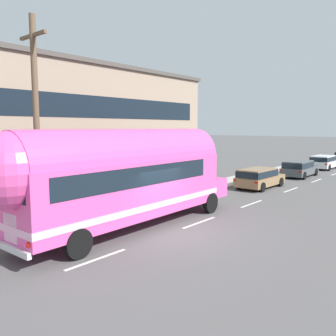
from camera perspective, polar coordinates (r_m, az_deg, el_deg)
The scene contains 9 objects.
ground_plane at distance 14.28m, azimuth 0.40°, elevation -10.46°, with size 300.00×300.00×0.00m, color #565454.
lane_markings at distance 26.39m, azimuth 14.58°, elevation -2.73°, with size 3.59×80.00×0.01m.
sidewalk_slab at distance 24.83m, azimuth 6.88°, elevation -2.98°, with size 2.41×90.00×0.15m, color #ADA89E.
roadside_building at distance 24.11m, azimuth -17.23°, elevation 5.69°, with size 9.62×18.29×7.84m.
utility_pole at distance 14.94m, azimuth -20.52°, elevation 7.09°, with size 1.80×0.24×8.50m.
painted_bus at distance 14.18m, azimuth -7.75°, elevation -1.11°, with size 2.74×12.39×4.12m.
car_lead at distance 25.06m, azimuth 14.49°, elevation -1.39°, with size 1.94×4.36×1.37m.
car_second at distance 31.78m, azimuth 20.44°, elevation 0.05°, with size 2.03×4.64×1.37m.
car_third at distance 38.63m, azimuth 23.86°, elevation 1.00°, with size 1.93×4.26×1.37m.
Camera 1 is at (8.71, -10.51, 4.19)m, focal length 37.67 mm.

